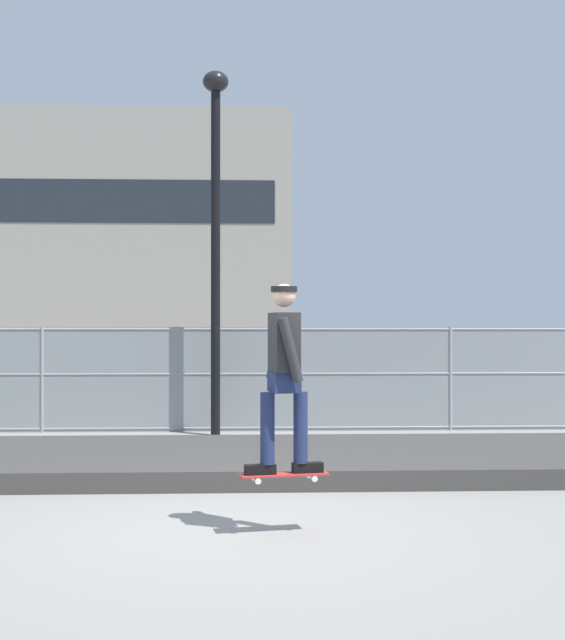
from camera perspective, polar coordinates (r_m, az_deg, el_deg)
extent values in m
plane|color=gray|center=(8.19, -2.06, -13.64)|extent=(120.00, 120.00, 0.00)
cube|color=#3D3A38|center=(11.51, -2.18, -9.15)|extent=(10.55, 3.29, 0.24)
cube|color=#B22D2D|center=(7.96, 0.10, -10.10)|extent=(0.82, 0.35, 0.02)
cylinder|color=silver|center=(8.12, 1.77, -10.17)|extent=(0.06, 0.04, 0.05)
cylinder|color=silver|center=(7.94, 2.11, -10.38)|extent=(0.06, 0.04, 0.05)
cylinder|color=silver|center=(8.00, -1.89, -10.31)|extent=(0.06, 0.04, 0.05)
cylinder|color=silver|center=(7.82, -1.62, -10.54)|extent=(0.06, 0.04, 0.05)
cube|color=#99999E|center=(8.03, 1.94, -10.12)|extent=(0.08, 0.15, 0.01)
cube|color=#99999E|center=(7.91, -1.76, -10.27)|extent=(0.08, 0.15, 0.01)
cube|color=black|center=(8.01, 1.66, -9.66)|extent=(0.29, 0.15, 0.09)
cube|color=black|center=(7.90, -1.47, -9.79)|extent=(0.29, 0.15, 0.09)
cylinder|color=#1E284C|center=(7.94, 1.19, -7.06)|extent=(0.13, 0.13, 0.65)
cylinder|color=#1E284C|center=(7.87, -1.00, -7.13)|extent=(0.13, 0.13, 0.65)
cube|color=#1E284C|center=(7.86, 0.10, -4.11)|extent=(0.30, 0.38, 0.18)
cube|color=#262628|center=(7.85, 0.10, -1.48)|extent=(0.29, 0.41, 0.54)
cylinder|color=#262628|center=(8.09, -0.30, -1.87)|extent=(0.24, 0.13, 0.58)
cylinder|color=#262628|center=(7.61, 0.53, -1.97)|extent=(0.24, 0.13, 0.58)
sphere|color=tan|center=(7.85, 0.10, 1.62)|extent=(0.21, 0.21, 0.21)
cylinder|color=black|center=(7.85, 0.10, 2.04)|extent=(0.24, 0.24, 0.05)
cylinder|color=gray|center=(15.81, -15.51, -3.80)|extent=(0.06, 0.06, 1.85)
cylinder|color=gray|center=(15.84, 10.98, -3.80)|extent=(0.06, 0.06, 1.85)
cylinder|color=gray|center=(15.38, -2.26, -0.61)|extent=(21.71, 0.04, 0.04)
cylinder|color=gray|center=(15.40, -2.26, -3.56)|extent=(21.71, 0.04, 0.04)
cylinder|color=gray|center=(15.48, -2.26, -7.10)|extent=(21.71, 0.04, 0.04)
cube|color=gray|center=(15.41, -2.26, -3.90)|extent=(21.71, 0.01, 1.85)
cylinder|color=black|center=(14.86, -4.42, 3.71)|extent=(0.16, 0.16, 5.86)
ellipsoid|color=black|center=(15.39, -4.41, 15.34)|extent=(0.44, 0.44, 0.36)
cylinder|color=black|center=(19.83, -14.96, -4.84)|extent=(0.65, 0.25, 0.64)
cylinder|color=black|center=(18.18, -16.25, -5.25)|extent=(0.65, 0.25, 0.64)
cube|color=maroon|center=(18.67, -3.30, -4.06)|extent=(4.51, 2.08, 0.70)
cube|color=#23282D|center=(18.65, -3.91, -2.00)|extent=(2.30, 1.74, 0.64)
cylinder|color=black|center=(19.49, 0.91, -4.93)|extent=(0.65, 0.28, 0.64)
cylinder|color=black|center=(17.78, 0.88, -5.38)|extent=(0.65, 0.28, 0.64)
cylinder|color=black|center=(19.69, -7.08, -4.88)|extent=(0.65, 0.28, 0.64)
cylinder|color=black|center=(18.01, -7.87, -5.31)|extent=(0.65, 0.28, 0.64)
cube|color=navy|center=(19.44, 13.17, -3.90)|extent=(4.55, 2.20, 0.70)
cube|color=#23282D|center=(19.34, 12.61, -1.93)|extent=(2.34, 1.80, 0.64)
cylinder|color=black|center=(20.77, 15.85, -4.64)|extent=(0.66, 0.30, 0.64)
cylinder|color=black|center=(19.22, 17.90, -4.98)|extent=(0.66, 0.30, 0.64)
cylinder|color=black|center=(19.84, 8.59, -4.85)|extent=(0.66, 0.30, 0.64)
cylinder|color=black|center=(18.21, 10.11, -5.25)|extent=(0.66, 0.30, 0.64)
cube|color=gray|center=(58.86, -11.40, 4.92)|extent=(23.52, 15.64, 14.52)
cube|color=#1E232B|center=(51.38, -12.77, 7.64)|extent=(21.64, 0.04, 2.50)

